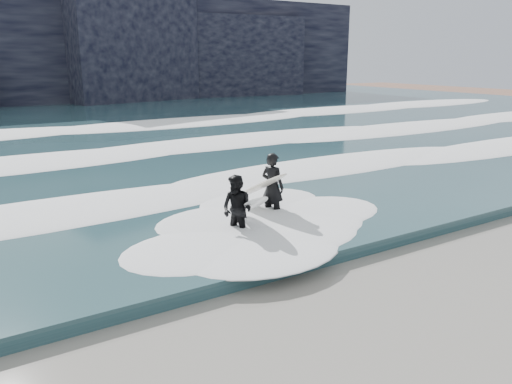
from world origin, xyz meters
TOP-DOWN VIEW (x-y plane):
  - ground at (0.00, 0.00)m, footprint 120.00×120.00m
  - sea at (0.00, 29.00)m, footprint 90.00×52.00m
  - headland at (0.00, 46.00)m, footprint 70.00×9.00m
  - foam_near at (0.00, 9.00)m, footprint 60.00×3.20m
  - foam_mid at (0.00, 16.00)m, footprint 60.00×4.00m
  - foam_far at (0.00, 25.00)m, footprint 60.00×4.80m
  - surfer_left at (0.75, 6.26)m, footprint 1.19×2.15m
  - surfer_right at (-0.76, 5.25)m, footprint 1.33×1.83m

SIDE VIEW (x-z plane):
  - ground at x=0.00m, z-range 0.00..0.00m
  - sea at x=0.00m, z-range 0.00..0.30m
  - foam_near at x=0.00m, z-range 0.30..0.50m
  - foam_mid at x=0.00m, z-range 0.30..0.54m
  - foam_far at x=0.00m, z-range 0.30..0.60m
  - surfer_right at x=-0.76m, z-range 0.01..1.63m
  - surfer_left at x=0.75m, z-range 0.01..1.83m
  - headland at x=0.00m, z-range 0.00..10.00m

